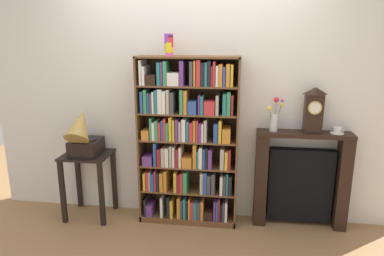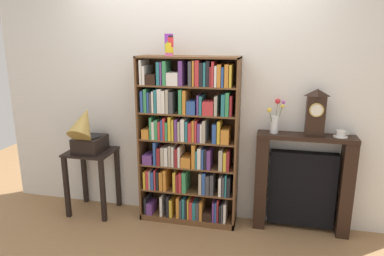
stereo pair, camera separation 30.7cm
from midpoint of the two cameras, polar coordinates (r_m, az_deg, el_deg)
name	(u,v)px [view 1 (the left image)]	position (r m, az deg, el deg)	size (l,w,h in m)	color
ground_plane	(187,224)	(3.84, -3.15, -15.21)	(7.40, 6.40, 0.02)	#997047
wall_back	(195,96)	(3.66, -1.99, 5.17)	(4.40, 0.08, 2.60)	silver
bookshelf	(188,144)	(3.58, -3.11, -2.60)	(1.00, 0.30, 1.71)	brown
cup_stack	(169,45)	(3.43, -6.37, 13.13)	(0.09, 0.08, 0.21)	pink
side_table_left	(88,172)	(3.98, -18.51, -6.71)	(0.48, 0.43, 0.71)	black
gramophone	(83,134)	(3.80, -19.41, -0.99)	(0.29, 0.46, 0.54)	black
fireplace_mantel	(301,180)	(3.73, 14.83, -8.09)	(0.92, 0.21, 0.99)	black
mantel_clock	(314,110)	(3.52, 16.64, 2.75)	(0.17, 0.11, 0.44)	black
flower_vase	(274,119)	(3.50, 10.67, 1.48)	(0.16, 0.15, 0.33)	silver
teacup_with_saucer	(337,131)	(3.60, 20.13, -0.42)	(0.13, 0.13, 0.06)	white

